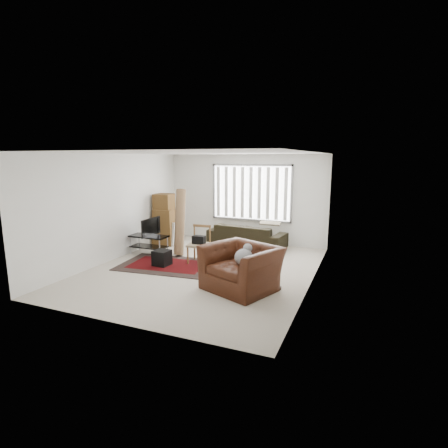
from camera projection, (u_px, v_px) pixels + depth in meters
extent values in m
plane|color=beige|center=(203.00, 269.00, 8.25)|extent=(6.00, 6.00, 0.00)
cube|color=white|center=(202.00, 153.00, 7.74)|extent=(5.00, 6.00, 0.02)
cube|color=white|center=(245.00, 199.00, 10.72)|extent=(5.00, 0.02, 2.70)
cube|color=white|center=(115.00, 241.00, 5.27)|extent=(5.00, 0.02, 2.70)
cube|color=white|center=(115.00, 207.00, 8.94)|extent=(0.02, 6.00, 2.70)
cube|color=white|center=(314.00, 220.00, 7.05)|extent=(0.02, 6.00, 2.70)
cube|color=white|center=(251.00, 193.00, 10.59)|extent=(2.40, 0.01, 1.60)
cube|color=gray|center=(251.00, 193.00, 10.57)|extent=(2.52, 0.06, 1.72)
cube|color=white|center=(251.00, 193.00, 10.53)|extent=(2.40, 0.02, 1.55)
cube|color=black|center=(168.00, 265.00, 8.55)|extent=(2.44, 1.76, 0.02)
cube|color=#430607|center=(168.00, 265.00, 8.55)|extent=(1.91, 1.24, 0.00)
cube|color=black|center=(149.00, 236.00, 9.47)|extent=(1.04, 0.47, 0.04)
cube|color=black|center=(149.00, 247.00, 9.53)|extent=(1.00, 0.43, 0.03)
cylinder|color=#B2B2B7|center=(130.00, 245.00, 9.52)|extent=(0.03, 0.03, 0.52)
cylinder|color=#B2B2B7|center=(160.00, 248.00, 9.16)|extent=(0.03, 0.03, 0.52)
cylinder|color=#B2B2B7|center=(139.00, 242.00, 9.87)|extent=(0.03, 0.03, 0.52)
cylinder|color=#B2B2B7|center=(168.00, 245.00, 9.52)|extent=(0.03, 0.03, 0.52)
imported|color=black|center=(148.00, 227.00, 9.43)|extent=(0.11, 0.84, 0.48)
cube|color=black|center=(162.00, 258.00, 8.48)|extent=(0.39, 0.39, 0.37)
cube|color=brown|center=(165.00, 235.00, 10.62)|extent=(0.68, 0.63, 0.57)
cube|color=brown|center=(165.00, 218.00, 10.49)|extent=(0.62, 0.57, 0.51)
cube|color=brown|center=(164.00, 201.00, 10.46)|extent=(0.56, 0.56, 0.45)
cube|color=silver|center=(167.00, 234.00, 10.47)|extent=(0.55, 0.22, 0.70)
cylinder|color=brown|center=(180.00, 222.00, 9.41)|extent=(0.46, 0.78, 1.78)
imported|color=black|center=(247.00, 232.00, 10.29)|extent=(2.37, 1.22, 0.88)
cube|color=#8C7A5C|center=(199.00, 245.00, 8.66)|extent=(0.54, 0.54, 0.06)
cylinder|color=brown|center=(188.00, 255.00, 8.57)|extent=(0.04, 0.04, 0.47)
cylinder|color=brown|center=(204.00, 257.00, 8.44)|extent=(0.04, 0.04, 0.47)
cylinder|color=brown|center=(195.00, 251.00, 8.97)|extent=(0.04, 0.04, 0.47)
cylinder|color=brown|center=(210.00, 252.00, 8.84)|extent=(0.04, 0.04, 0.47)
cube|color=brown|center=(202.00, 226.00, 8.79)|extent=(0.48, 0.08, 0.06)
cube|color=brown|center=(194.00, 233.00, 8.89)|extent=(0.05, 0.05, 0.47)
cube|color=brown|center=(210.00, 234.00, 8.76)|extent=(0.05, 0.05, 0.47)
cube|color=black|center=(199.00, 240.00, 8.64)|extent=(0.32, 0.20, 0.20)
imported|color=#3D190C|center=(241.00, 265.00, 6.92)|extent=(1.71, 1.61, 1.01)
ellipsoid|color=#59595B|center=(241.00, 257.00, 6.89)|extent=(0.39, 0.44, 0.25)
sphere|color=#59595B|center=(248.00, 248.00, 7.00)|extent=(0.19, 0.19, 0.19)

